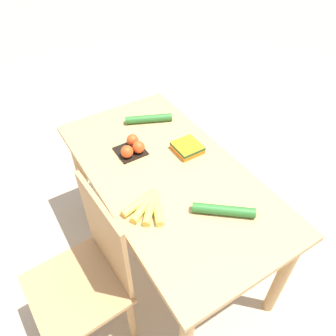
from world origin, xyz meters
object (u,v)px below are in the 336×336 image
object	(u,v)px
chair	(88,276)
banana_bunch	(148,206)
cucumber_far	(223,210)
cucumber_near	(149,119)
carrot_bag	(187,147)
tomato_pack	(132,147)

from	to	relation	value
chair	banana_bunch	distance (m)	0.43
chair	cucumber_far	xyz separation A→B (m)	(-0.18, -0.61, 0.26)
cucumber_far	banana_bunch	bearing A→B (deg)	53.16
cucumber_near	carrot_bag	bearing A→B (deg)	-172.32
banana_bunch	carrot_bag	world-z (taller)	carrot_bag
tomato_pack	cucumber_far	bearing A→B (deg)	-165.73
cucumber_near	chair	bearing A→B (deg)	131.89
carrot_bag	banana_bunch	bearing A→B (deg)	121.89
banana_bunch	cucumber_far	bearing A→B (deg)	-126.84
chair	cucumber_far	bearing A→B (deg)	70.85
tomato_pack	cucumber_near	size ratio (longest dim) A/B	0.54
banana_bunch	carrot_bag	size ratio (longest dim) A/B	1.41
banana_bunch	cucumber_near	distance (m)	0.66
banana_bunch	tomato_pack	world-z (taller)	tomato_pack
banana_bunch	chair	bearing A→B (deg)	94.53
banana_bunch	cucumber_near	size ratio (longest dim) A/B	0.74
carrot_bag	cucumber_near	bearing A→B (deg)	7.68
chair	cucumber_near	distance (m)	0.94
banana_bunch	cucumber_far	xyz separation A→B (m)	(-0.20, -0.27, 0.00)
chair	tomato_pack	size ratio (longest dim) A/B	6.43
banana_bunch	cucumber_near	xyz separation A→B (m)	(0.57, -0.33, 0.00)
carrot_bag	cucumber_far	distance (m)	0.45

